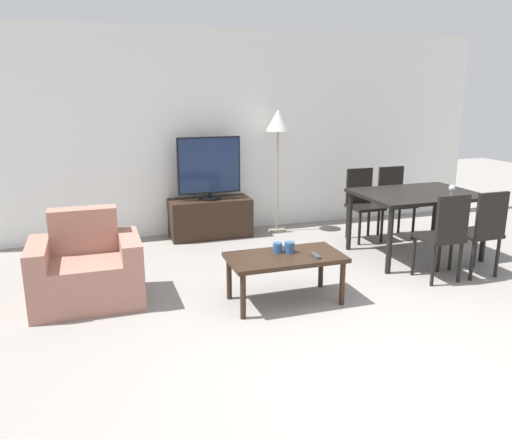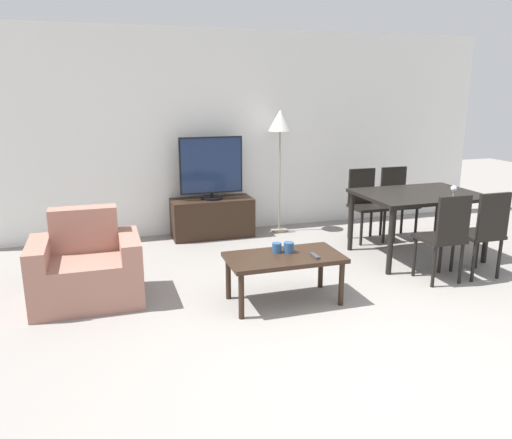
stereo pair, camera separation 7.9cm
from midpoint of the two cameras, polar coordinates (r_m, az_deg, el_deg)
ground_plane at (r=3.77m, az=15.02°, el=-16.64°), size 18.00×18.00×0.00m
wall_back at (r=6.92m, az=-2.14°, el=9.85°), size 7.56×0.06×2.70m
armchair at (r=4.90m, az=-18.34°, el=-5.47°), size 0.98×0.72×0.85m
tv_stand at (r=6.72m, az=-4.68°, el=0.21°), size 1.08×0.45×0.52m
tv at (r=6.58m, az=-4.80°, el=5.88°), size 0.83×0.29×0.82m
coffee_table at (r=4.60m, az=3.74°, el=-4.76°), size 1.06×0.56×0.45m
dining_table at (r=6.10m, az=18.44°, el=2.15°), size 1.37×1.00×0.77m
dining_chair_near at (r=5.38m, az=21.19°, el=-1.55°), size 0.40×0.40×0.93m
dining_chair_far at (r=6.92m, az=16.08°, el=2.32°), size 0.40×0.40×0.93m
dining_chair_near_right at (r=5.68m, az=24.97°, el=-1.10°), size 0.40×0.40×0.93m
dining_chair_far_left at (r=6.67m, az=12.64°, el=2.10°), size 0.40×0.40×0.93m
floor_lamp at (r=6.77m, az=3.11°, el=10.49°), size 0.32×0.32×1.67m
remote_primary at (r=4.57m, az=7.24°, el=-4.14°), size 0.04×0.15×0.02m
cup_white_near at (r=4.65m, az=4.25°, el=-3.21°), size 0.09×0.09×0.10m
cup_colored_far at (r=4.65m, az=2.88°, el=-3.24°), size 0.09×0.09×0.09m
wine_glass_left at (r=5.87m, az=22.02°, el=3.20°), size 0.07×0.07×0.15m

